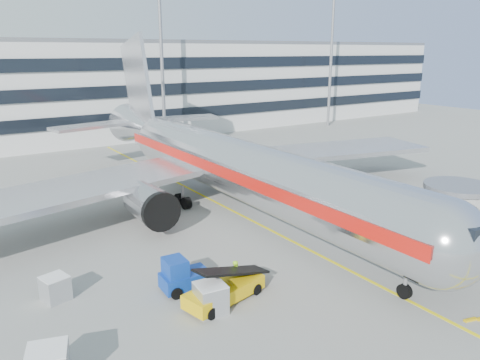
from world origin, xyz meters
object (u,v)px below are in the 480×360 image
belt_loader (224,290)px  baggage_tug (182,276)px  main_jet (225,163)px  ramp_worker (236,275)px  cargo_container_right (55,288)px  cargo_container_front (211,298)px

belt_loader → baggage_tug: bearing=120.0°
main_jet → belt_loader: main_jet is taller
baggage_tug → ramp_worker: 3.26m
main_jet → baggage_tug: 15.95m
belt_loader → cargo_container_right: (-8.05, 5.57, 0.01)m
belt_loader → cargo_container_front: bearing=-156.5°
belt_loader → baggage_tug: 2.89m
main_jet → ramp_worker: main_jet is taller
cargo_container_right → cargo_container_front: bearing=-41.8°
cargo_container_front → cargo_container_right: bearing=138.2°
main_jet → cargo_container_right: (-16.94, -8.62, -3.50)m
baggage_tug → cargo_container_front: size_ratio=1.71×
belt_loader → cargo_container_front: 1.34m
belt_loader → ramp_worker: (1.36, 0.84, 0.20)m
belt_loader → baggage_tug: belt_loader is taller
cargo_container_right → main_jet: bearing=27.0°
baggage_tug → cargo_container_front: 3.04m
belt_loader → cargo_container_right: bearing=145.3°
cargo_container_front → baggage_tug: bearing=94.1°
main_jet → baggage_tug: main_jet is taller
baggage_tug → cargo_container_right: (-6.60, 3.07, -0.20)m
cargo_container_front → ramp_worker: ramp_worker is taller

